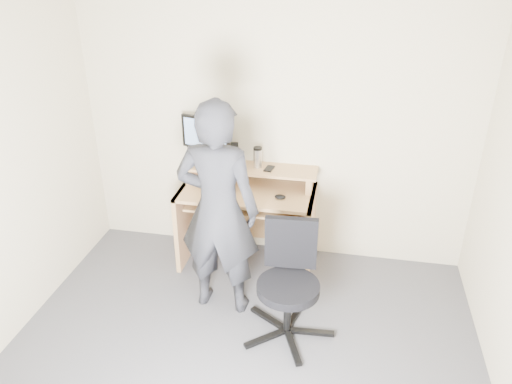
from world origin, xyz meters
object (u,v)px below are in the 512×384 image
(desk, at_px, (249,206))
(person, at_px, (218,210))
(monitor, at_px, (206,136))
(office_chair, at_px, (289,277))

(desk, bearing_deg, person, -97.16)
(monitor, bearing_deg, office_chair, -33.66)
(desk, xyz_separation_m, person, (-0.09, -0.71, 0.34))
(office_chair, xyz_separation_m, person, (-0.58, 0.20, 0.40))
(desk, height_order, person, person)
(monitor, height_order, person, person)
(monitor, relative_size, person, 0.26)
(person, bearing_deg, office_chair, 164.39)
(monitor, xyz_separation_m, person, (0.31, -0.78, -0.29))
(desk, relative_size, office_chair, 1.35)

